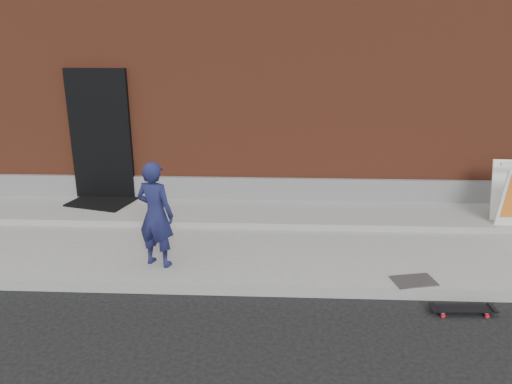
{
  "coord_description": "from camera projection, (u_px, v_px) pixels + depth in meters",
  "views": [
    {
      "loc": [
        0.49,
        -5.44,
        3.14
      ],
      "look_at": [
        0.2,
        0.8,
        1.1
      ],
      "focal_mm": 35.0,
      "sensor_mm": 36.0,
      "label": 1
    }
  ],
  "objects": [
    {
      "name": "ground",
      "position": [
        237.0,
        296.0,
        6.17
      ],
      "size": [
        80.0,
        80.0,
        0.0
      ],
      "primitive_type": "plane",
      "color": "black",
      "rests_on": "ground"
    },
    {
      "name": "sidewalk",
      "position": [
        245.0,
        241.0,
        7.57
      ],
      "size": [
        20.0,
        3.0,
        0.15
      ],
      "primitive_type": "cube",
      "color": "gray",
      "rests_on": "ground"
    },
    {
      "name": "apron",
      "position": [
        249.0,
        213.0,
        8.38
      ],
      "size": [
        20.0,
        1.2,
        0.1
      ],
      "primitive_type": "cube",
      "color": "gray",
      "rests_on": "sidewalk"
    },
    {
      "name": "building",
      "position": [
        260.0,
        57.0,
        12.03
      ],
      "size": [
        20.0,
        8.1,
        5.0
      ],
      "color": "brown",
      "rests_on": "ground"
    },
    {
      "name": "child",
      "position": [
        155.0,
        214.0,
        6.45
      ],
      "size": [
        0.6,
        0.49,
        1.42
      ],
      "primitive_type": "imported",
      "rotation": [
        0.0,
        0.0,
        2.8
      ],
      "color": "#191C47",
      "rests_on": "sidewalk"
    },
    {
      "name": "skateboard",
      "position": [
        463.0,
        309.0,
        5.76
      ],
      "size": [
        0.73,
        0.21,
        0.08
      ],
      "color": "red",
      "rests_on": "ground"
    },
    {
      "name": "doormat",
      "position": [
        103.0,
        201.0,
        8.76
      ],
      "size": [
        1.2,
        1.06,
        0.03
      ],
      "primitive_type": "cube",
      "rotation": [
        0.0,
        0.0,
        -0.26
      ],
      "color": "black",
      "rests_on": "apron"
    },
    {
      "name": "utility_plate",
      "position": [
        414.0,
        281.0,
        6.21
      ],
      "size": [
        0.58,
        0.43,
        0.02
      ],
      "primitive_type": "cube",
      "rotation": [
        0.0,
        0.0,
        0.21
      ],
      "color": "#56575B",
      "rests_on": "sidewalk"
    }
  ]
}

